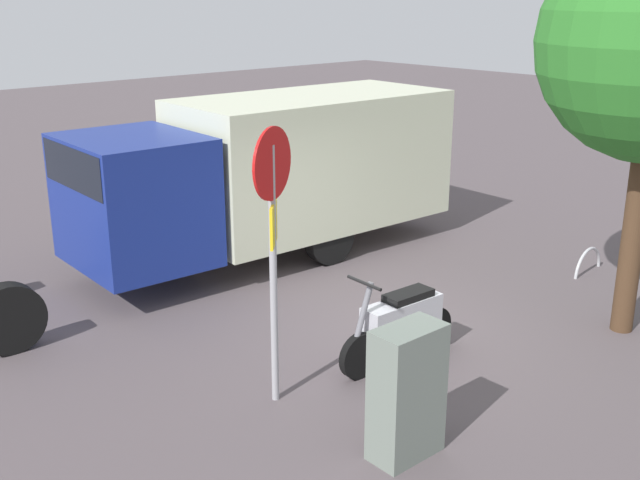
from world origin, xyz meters
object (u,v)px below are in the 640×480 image
Objects in this scene: utility_cabinet at (407,392)px; bike_rack_hoop at (587,272)px; box_truck_near at (264,169)px; stop_sign at (273,224)px; motorcycle at (401,322)px.

bike_rack_hoop is (-6.03, -1.44, -0.68)m from utility_cabinet.
stop_sign is at bearing 55.81° from box_truck_near.
stop_sign is at bearing -2.11° from bike_rack_hoop.
motorcycle is 2.00m from utility_cabinet.
utility_cabinet is at bearing 98.86° from stop_sign.
box_truck_near is 4.48m from motorcycle.
box_truck_near is 6.29× the size of utility_cabinet.
utility_cabinet is 6.24m from bike_rack_hoop.
box_truck_near is 10.04× the size of bike_rack_hoop.
motorcycle is 2.13× the size of bike_rack_hoop.
utility_cabinet is at bearing 13.45° from bike_rack_hoop.
stop_sign reaches higher than bike_rack_hoop.
bike_rack_hoop is at bearing -166.55° from utility_cabinet.
stop_sign is 3.60× the size of bike_rack_hoop.
bike_rack_hoop is at bearing 177.89° from stop_sign.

